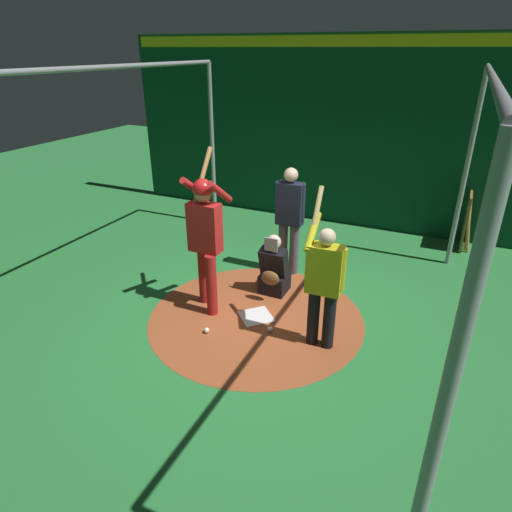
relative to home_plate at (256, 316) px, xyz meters
name	(u,v)px	position (x,y,z in m)	size (l,w,h in m)	color
ground_plane	(256,317)	(0.00, 0.00, -0.01)	(25.58, 25.58, 0.00)	#287A38
dirt_circle	(256,317)	(0.00, 0.00, -0.01)	(2.99, 2.99, 0.01)	#9E4C28
home_plate	(256,316)	(0.00, 0.00, 0.00)	(0.42, 0.42, 0.01)	white
batter	(205,232)	(0.03, -0.74, 1.17)	(0.68, 0.49, 2.23)	maroon
catcher	(274,270)	(-0.74, -0.05, 0.37)	(0.58, 0.40, 0.96)	black
umpire	(290,216)	(-1.49, -0.10, 0.99)	(0.22, 0.49, 1.77)	#4C4C51
visitor	(324,281)	(0.21, 0.99, 0.90)	(0.54, 0.50, 1.96)	black
back_wall	(344,134)	(-4.20, 0.00, 1.84)	(0.22, 9.58, 3.68)	#0C3D26
cage_frame	(256,157)	(0.00, 0.00, 2.24)	(6.01, 4.74, 3.22)	gray
bat_rack	(467,220)	(-3.95, 2.54, 0.48)	(0.94, 0.19, 1.05)	olive
baseball_0	(208,287)	(-0.41, -1.01, 0.03)	(0.07, 0.07, 0.07)	white
baseball_1	(270,329)	(0.24, 0.31, 0.03)	(0.07, 0.07, 0.07)	white
baseball_2	(207,330)	(0.62, -0.44, 0.03)	(0.07, 0.07, 0.07)	white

